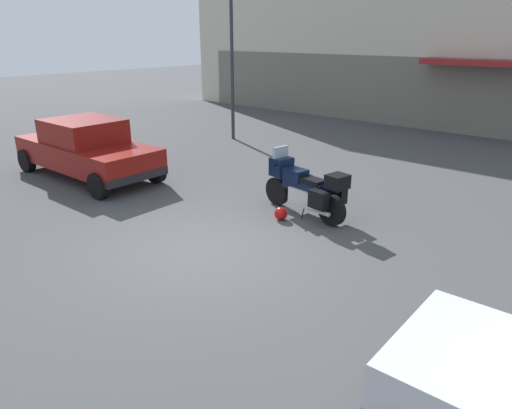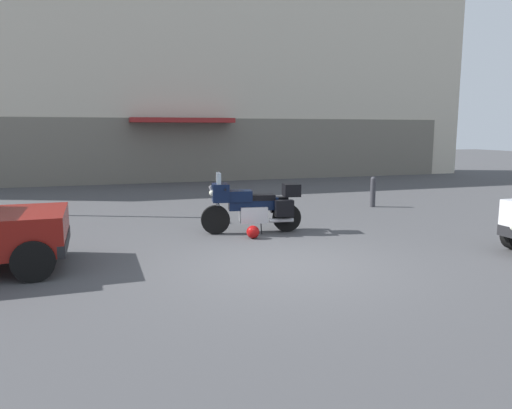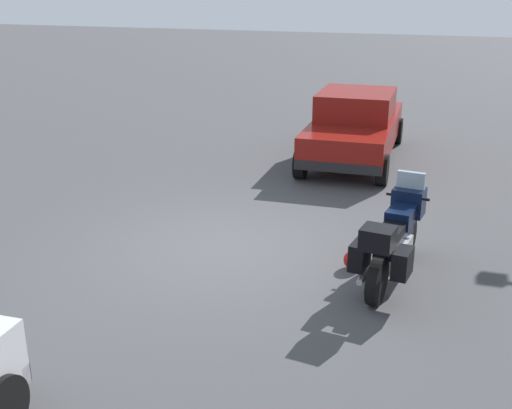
{
  "view_description": "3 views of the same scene",
  "coord_description": "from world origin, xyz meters",
  "px_view_note": "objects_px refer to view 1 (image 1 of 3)",
  "views": [
    {
      "loc": [
        5.72,
        -5.09,
        3.67
      ],
      "look_at": [
        0.62,
        0.71,
        0.84
      ],
      "focal_mm": 32.77,
      "sensor_mm": 36.0,
      "label": 1
    },
    {
      "loc": [
        -2.84,
        -7.47,
        2.29
      ],
      "look_at": [
        -0.13,
        1.09,
        0.89
      ],
      "focal_mm": 33.66,
      "sensor_mm": 36.0,
      "label": 2
    },
    {
      "loc": [
        8.53,
        3.29,
        4.0
      ],
      "look_at": [
        0.52,
        0.74,
        0.98
      ],
      "focal_mm": 44.83,
      "sensor_mm": 36.0,
      "label": 3
    }
  ],
  "objects_px": {
    "helmet": "(281,214)",
    "streetlamp_curbside": "(229,51)",
    "car_sedan_far": "(86,149)",
    "motorcycle": "(305,187)"
  },
  "relations": [
    {
      "from": "motorcycle",
      "to": "car_sedan_far",
      "type": "relative_size",
      "value": 0.49
    },
    {
      "from": "streetlamp_curbside",
      "to": "car_sedan_far",
      "type": "bearing_deg",
      "value": -85.6
    },
    {
      "from": "motorcycle",
      "to": "car_sedan_far",
      "type": "distance_m",
      "value": 6.26
    },
    {
      "from": "car_sedan_far",
      "to": "motorcycle",
      "type": "bearing_deg",
      "value": -166.84
    },
    {
      "from": "motorcycle",
      "to": "car_sedan_far",
      "type": "xyz_separation_m",
      "value": [
        -6.07,
        -1.55,
        0.16
      ]
    },
    {
      "from": "helmet",
      "to": "streetlamp_curbside",
      "type": "bearing_deg",
      "value": 141.69
    },
    {
      "from": "helmet",
      "to": "streetlamp_curbside",
      "type": "distance_m",
      "value": 8.61
    },
    {
      "from": "helmet",
      "to": "car_sedan_far",
      "type": "bearing_deg",
      "value": -170.53
    },
    {
      "from": "motorcycle",
      "to": "helmet",
      "type": "relative_size",
      "value": 8.06
    },
    {
      "from": "streetlamp_curbside",
      "to": "helmet",
      "type": "bearing_deg",
      "value": -38.31
    }
  ]
}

